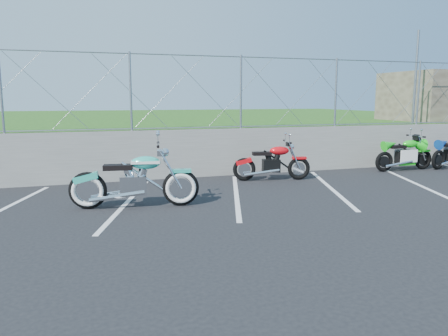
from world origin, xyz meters
name	(u,v)px	position (x,y,z in m)	size (l,w,h in m)	color
ground	(253,205)	(0.00, 0.00, 0.00)	(90.00, 90.00, 0.00)	black
retaining_wall	(206,153)	(0.00, 3.50, 0.65)	(30.00, 0.22, 1.30)	slate
grass_field	(152,129)	(0.00, 13.50, 0.65)	(30.00, 20.00, 1.30)	#214C14
chain_link_fence	(206,92)	(0.00, 3.50, 2.30)	(28.00, 0.03, 2.00)	gray
sign_pole	(416,77)	(7.20, 3.90, 2.80)	(0.08, 0.08, 3.00)	gray
parking_lines	(285,191)	(1.20, 1.00, 0.00)	(18.29, 4.31, 0.01)	silver
cruiser_turquoise	(136,182)	(-2.25, 0.53, 0.50)	(2.51, 0.79, 1.26)	black
naked_orange	(273,164)	(1.49, 2.36, 0.44)	(2.04, 0.69, 1.03)	black
sportbike_green	(405,156)	(5.88, 2.60, 0.45)	(2.00, 0.71, 1.03)	black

